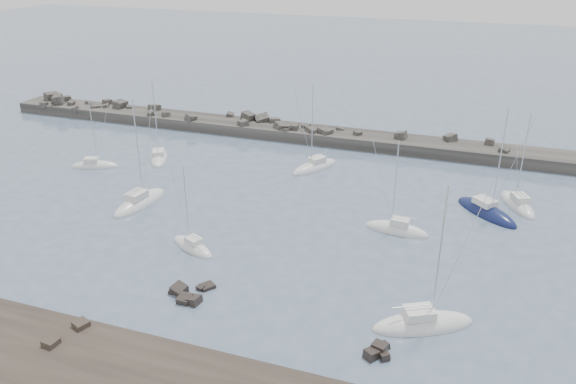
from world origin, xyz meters
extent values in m
plane|color=#4A5C74|center=(0.00, 0.00, 0.00)|extent=(400.00, 400.00, 0.00)
cube|color=black|center=(-11.36, -19.82, 0.60)|extent=(1.26, 1.22, 0.50)
cube|color=black|center=(-10.59, -17.00, 0.59)|extent=(1.57, 1.53, 0.48)
cube|color=black|center=(-3.21, -7.64, -0.08)|extent=(1.83, 1.82, 0.86)
cube|color=black|center=(-3.66, -8.14, 0.01)|extent=(0.89, 0.85, 0.78)
cube|color=black|center=(-5.33, -9.32, 0.25)|extent=(1.74, 1.81, 1.51)
cube|color=black|center=(-4.16, -10.42, 0.21)|extent=(1.30, 1.43, 0.92)
cube|color=black|center=(-3.31, -10.31, 0.23)|extent=(1.53, 1.49, 1.09)
cube|color=black|center=(-5.60, -9.29, 0.11)|extent=(1.55, 1.35, 0.94)
cube|color=black|center=(14.87, -12.16, 0.29)|extent=(1.05, 0.98, 0.72)
cube|color=black|center=(14.33, -11.33, 0.24)|extent=(1.20, 1.22, 0.88)
cube|color=black|center=(13.82, -12.35, 0.24)|extent=(1.42, 1.49, 1.10)
cube|color=black|center=(14.30, -11.44, 0.30)|extent=(1.40, 1.31, 1.10)
cube|color=black|center=(14.57, -10.80, 0.08)|extent=(1.24, 1.14, 0.91)
cube|color=#302E2B|center=(-7.50, 38.00, 0.20)|extent=(115.00, 6.00, 3.20)
cube|color=#302E2B|center=(-2.09, 39.55, 1.60)|extent=(1.79, 1.92, 1.45)
cube|color=#302E2B|center=(-55.25, 38.20, 1.53)|extent=(2.05, 2.12, 1.23)
cube|color=#302E2B|center=(-47.27, 38.10, 1.95)|extent=(1.45, 1.48, 0.95)
cube|color=#302E2B|center=(-33.54, 36.66, 1.77)|extent=(2.11, 2.31, 1.87)
cube|color=#302E2B|center=(-48.54, 40.33, 2.01)|extent=(2.35, 2.26, 1.37)
cube|color=#302E2B|center=(-28.21, 36.02, 1.93)|extent=(2.40, 2.27, 2.21)
cube|color=#302E2B|center=(-45.30, 39.22, 1.46)|extent=(1.46, 1.37, 0.91)
cube|color=#302E2B|center=(15.92, 39.74, 2.00)|extent=(2.60, 2.30, 1.99)
cube|color=#302E2B|center=(-52.15, 35.41, 1.60)|extent=(1.70, 1.59, 1.61)
cube|color=#302E2B|center=(1.40, 37.63, 2.04)|extent=(1.64, 1.58, 0.95)
cube|color=#302E2B|center=(-6.48, 36.86, 1.80)|extent=(2.14, 2.01, 1.63)
cube|color=#302E2B|center=(-54.53, 37.26, 2.10)|extent=(1.22, 1.32, 1.22)
cube|color=#302E2B|center=(-57.21, 36.98, 2.51)|extent=(2.47, 2.74, 2.47)
cube|color=#302E2B|center=(-44.61, 38.88, 2.29)|extent=(2.38, 2.53, 1.81)
cube|color=#302E2B|center=(-58.38, 37.93, 1.91)|extent=(2.63, 2.78, 2.01)
cube|color=#302E2B|center=(-5.78, 36.03, 1.94)|extent=(1.05, 1.04, 1.09)
cube|color=#302E2B|center=(-49.20, 37.60, 1.70)|extent=(2.42, 2.39, 1.58)
cube|color=#302E2B|center=(-51.84, 39.16, 1.79)|extent=(1.55, 1.27, 1.37)
cube|color=#302E2B|center=(-37.55, 39.40, 1.92)|extent=(2.43, 2.68, 2.13)
cube|color=#302E2B|center=(-22.67, 40.49, 1.84)|extent=(1.67, 1.58, 1.50)
cube|color=#302E2B|center=(-18.22, 36.20, 1.92)|extent=(2.28, 2.08, 1.65)
cube|color=#302E2B|center=(-9.27, 36.97, 2.05)|extent=(1.53, 1.65, 1.60)
cube|color=#302E2B|center=(8.33, 38.09, 2.15)|extent=(2.21, 1.87, 1.78)
cube|color=#302E2B|center=(-55.13, 37.94, 1.88)|extent=(1.23, 1.20, 1.07)
cube|color=#302E2B|center=(-7.69, 38.59, 1.89)|extent=(1.62, 1.64, 1.03)
cube|color=#302E2B|center=(-49.35, 36.83, 1.53)|extent=(1.53, 1.48, 1.41)
cube|color=#302E2B|center=(-18.66, 39.31, 2.29)|extent=(2.76, 2.29, 2.16)
cube|color=#302E2B|center=(-10.53, 35.86, 1.60)|extent=(1.95, 1.86, 1.48)
cube|color=#302E2B|center=(-18.44, 36.86, 1.89)|extent=(1.96, 1.99, 1.36)
cube|color=#302E2B|center=(-3.88, 36.77, 1.81)|extent=(2.87, 2.62, 1.77)
cube|color=#302E2B|center=(-48.42, 37.74, 1.31)|extent=(1.41, 1.34, 0.98)
cube|color=#302E2B|center=(27.31, 36.75, 1.44)|extent=(1.21, 1.20, 0.81)
cube|color=#302E2B|center=(-42.75, 38.99, 1.66)|extent=(1.58, 1.36, 1.42)
cube|color=#302E2B|center=(-11.66, 36.85, 1.90)|extent=(2.97, 2.67, 2.24)
cube|color=#302E2B|center=(-13.94, 39.81, 1.83)|extent=(2.45, 2.48, 1.43)
cube|color=#302E2B|center=(-36.33, 36.20, 2.08)|extent=(1.52, 1.78, 1.49)
cube|color=#302E2B|center=(-16.02, 39.67, 2.08)|extent=(3.03, 3.10, 2.31)
cube|color=#302E2B|center=(-57.49, 39.43, 1.95)|extent=(2.62, 2.66, 1.70)
cube|color=#302E2B|center=(-59.45, 35.46, 1.77)|extent=(1.28, 1.30, 1.23)
cube|color=#302E2B|center=(-60.87, 39.45, 2.30)|extent=(3.05, 3.17, 1.87)
cube|color=#302E2B|center=(23.87, 37.10, 2.03)|extent=(1.89, 1.94, 1.52)
cube|color=#302E2B|center=(21.76, 39.70, 2.16)|extent=(1.57, 1.44, 1.26)
cube|color=#302E2B|center=(-4.26, 37.38, 1.84)|extent=(1.34, 1.49, 1.13)
ellipsoid|color=silver|center=(-33.29, 15.37, 0.05)|extent=(7.21, 4.49, 1.86)
cube|color=silver|center=(-33.61, 15.25, 1.15)|extent=(2.31, 2.00, 0.62)
cylinder|color=silver|center=(-32.78, 15.57, 5.50)|extent=(0.11, 0.11, 9.33)
cylinder|color=silver|center=(-34.06, 15.07, 1.73)|extent=(2.61, 1.08, 0.09)
ellipsoid|color=silver|center=(-26.15, 21.67, 0.05)|extent=(6.20, 8.58, 1.99)
cube|color=silver|center=(-25.95, 21.30, 1.19)|extent=(2.58, 2.85, 0.60)
cylinder|color=silver|center=(-26.46, 22.26, 6.53)|extent=(0.10, 0.10, 11.26)
cylinder|color=silver|center=(-25.68, 20.79, 1.74)|extent=(1.64, 2.99, 0.09)
ellipsoid|color=silver|center=(-19.78, 6.48, 0.05)|extent=(4.05, 9.46, 2.43)
cube|color=silver|center=(-19.84, 6.03, 1.48)|extent=(2.18, 2.79, 0.80)
cylinder|color=silver|center=(-19.68, 7.21, 7.27)|extent=(0.14, 0.14, 12.37)
cylinder|color=silver|center=(-19.93, 5.39, 2.22)|extent=(0.61, 3.65, 0.11)
ellipsoid|color=silver|center=(-8.17, -1.33, 0.05)|extent=(6.67, 4.59, 1.79)
cube|color=silver|center=(-7.88, -1.47, 1.12)|extent=(2.19, 1.95, 0.62)
cylinder|color=silver|center=(-8.64, -1.11, 5.16)|extent=(0.11, 0.11, 8.70)
cylinder|color=silver|center=(-7.47, -1.67, 1.69)|extent=(2.36, 1.20, 0.09)
ellipsoid|color=silver|center=(-2.24, 25.57, 0.05)|extent=(6.48, 8.73, 2.19)
cube|color=silver|center=(-2.03, 25.94, 1.33)|extent=(2.67, 2.92, 0.70)
cylinder|color=silver|center=(-2.58, 24.98, 6.74)|extent=(0.12, 0.12, 11.52)
cylinder|color=silver|center=(-1.74, 26.46, 1.98)|extent=(1.76, 3.02, 0.10)
ellipsoid|color=silver|center=(17.27, -6.85, 0.05)|extent=(9.43, 6.79, 2.42)
cube|color=silver|center=(16.86, -7.07, 1.48)|extent=(3.13, 2.83, 0.80)
cylinder|color=silver|center=(17.92, -6.51, 7.26)|extent=(0.14, 0.14, 12.37)
cylinder|color=silver|center=(16.30, -7.37, 2.22)|extent=(3.29, 1.81, 0.11)
ellipsoid|color=#0F1842|center=(22.02, 18.06, 0.05)|extent=(8.73, 8.48, 2.39)
cube|color=silver|center=(21.68, 18.38, 1.45)|extent=(3.18, 3.15, 0.77)
cylinder|color=silver|center=(22.56, 17.55, 7.34)|extent=(0.13, 0.13, 12.55)
cylinder|color=silver|center=(21.21, 18.83, 2.16)|extent=(2.78, 2.64, 0.11)
ellipsoid|color=silver|center=(12.30, 9.89, 0.05)|extent=(7.58, 2.96, 2.14)
cube|color=silver|center=(12.66, 9.86, 1.34)|extent=(2.20, 1.67, 0.76)
cylinder|color=silver|center=(11.71, 9.95, 5.96)|extent=(0.13, 0.13, 10.00)
cylinder|color=silver|center=(13.18, 9.81, 2.04)|extent=(2.96, 0.38, 0.11)
ellipsoid|color=silver|center=(25.66, 21.69, 0.05)|extent=(5.60, 8.42, 2.17)
cube|color=silver|center=(25.83, 21.32, 1.34)|extent=(2.41, 2.74, 0.73)
cylinder|color=silver|center=(25.40, 22.28, 6.44)|extent=(0.12, 0.12, 10.93)
cylinder|color=silver|center=(26.06, 20.80, 2.01)|extent=(1.42, 3.00, 0.10)
camera|label=1|loc=(19.19, -48.34, 30.85)|focal=35.00mm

